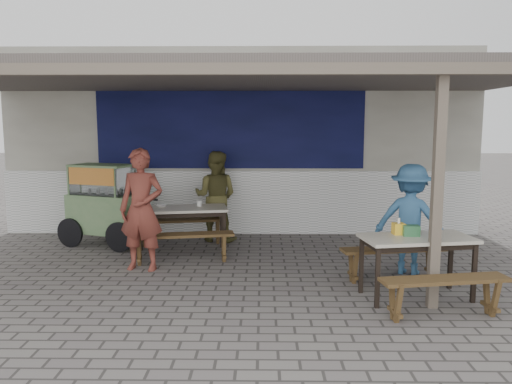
{
  "coord_description": "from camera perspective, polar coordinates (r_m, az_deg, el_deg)",
  "views": [
    {
      "loc": [
        0.42,
        -6.41,
        2.07
      ],
      "look_at": [
        0.31,
        0.9,
        1.08
      ],
      "focal_mm": 35.0,
      "sensor_mm": 36.0,
      "label": 1
    }
  ],
  "objects": [
    {
      "name": "condiment_bowl",
      "position": [
        8.19,
        -10.77,
        -1.54
      ],
      "size": [
        0.24,
        0.24,
        0.04
      ],
      "primitive_type": "imported",
      "rotation": [
        0.0,
        0.0,
        0.38
      ],
      "color": "white",
      "rests_on": "table_left"
    },
    {
      "name": "donation_box",
      "position": [
        6.26,
        17.3,
        -4.23
      ],
      "size": [
        0.2,
        0.14,
        0.13
      ],
      "primitive_type": "cube",
      "rotation": [
        0.0,
        0.0,
        -0.05
      ],
      "color": "#2E683D",
      "rests_on": "table_right"
    },
    {
      "name": "bench_left_street",
      "position": [
        7.59,
        -8.47,
        -5.55
      ],
      "size": [
        1.58,
        0.54,
        0.45
      ],
      "rotation": [
        0.0,
        0.0,
        0.17
      ],
      "color": "brown",
      "rests_on": "ground"
    },
    {
      "name": "table_left",
      "position": [
        8.1,
        -8.56,
        -2.32
      ],
      "size": [
        1.55,
        0.91,
        0.75
      ],
      "rotation": [
        0.0,
        0.0,
        0.17
      ],
      "color": "beige",
      "rests_on": "ground"
    },
    {
      "name": "tissue_box",
      "position": [
        6.3,
        15.98,
        -4.05
      ],
      "size": [
        0.15,
        0.15,
        0.14
      ],
      "primitive_type": "cube",
      "rotation": [
        0.0,
        0.0,
        0.09
      ],
      "color": "yellow",
      "rests_on": "table_right"
    },
    {
      "name": "vendor_cart",
      "position": [
        8.91,
        -16.95,
        -1.07
      ],
      "size": [
        1.79,
        1.08,
        1.4
      ],
      "rotation": [
        0.0,
        0.0,
        -0.34
      ],
      "color": "#708C5D",
      "rests_on": "ground"
    },
    {
      "name": "bench_right_street",
      "position": [
        5.79,
        20.74,
        -10.24
      ],
      "size": [
        1.43,
        0.5,
        0.45
      ],
      "rotation": [
        0.0,
        0.0,
        0.16
      ],
      "color": "brown",
      "rests_on": "ground"
    },
    {
      "name": "patron_street_side",
      "position": [
        7.27,
        -12.96,
        -1.97
      ],
      "size": [
        0.69,
        0.5,
        1.75
      ],
      "primitive_type": "imported",
      "rotation": [
        0.0,
        0.0,
        -0.14
      ],
      "color": "brown",
      "rests_on": "ground"
    },
    {
      "name": "patron_wall_side",
      "position": [
        8.9,
        -4.63,
        -0.49
      ],
      "size": [
        0.88,
        0.74,
        1.61
      ],
      "primitive_type": "imported",
      "rotation": [
        0.0,
        0.0,
        2.95
      ],
      "color": "brown",
      "rests_on": "ground"
    },
    {
      "name": "ground",
      "position": [
        6.75,
        -2.8,
        -10.17
      ],
      "size": [
        60.0,
        60.0,
        0.0
      ],
      "primitive_type": "plane",
      "color": "slate",
      "rests_on": "ground"
    },
    {
      "name": "bench_right_wall",
      "position": [
        6.92,
        15.4,
        -7.09
      ],
      "size": [
        1.43,
        0.5,
        0.45
      ],
      "rotation": [
        0.0,
        0.0,
        0.16
      ],
      "color": "brown",
      "rests_on": "ground"
    },
    {
      "name": "warung_roof",
      "position": [
        7.35,
        -2.36,
        12.74
      ],
      "size": [
        9.0,
        4.21,
        2.81
      ],
      "color": "#4F4944",
      "rests_on": "ground"
    },
    {
      "name": "patron_right_table",
      "position": [
        7.23,
        17.25,
        -3.01
      ],
      "size": [
        1.14,
        0.96,
        1.54
      ],
      "primitive_type": "imported",
      "rotation": [
        0.0,
        0.0,
        2.67
      ],
      "color": "#366693",
      "rests_on": "ground"
    },
    {
      "name": "table_right",
      "position": [
        6.27,
        17.95,
        -5.62
      ],
      "size": [
        1.39,
        0.84,
        0.75
      ],
      "rotation": [
        0.0,
        0.0,
        0.16
      ],
      "color": "beige",
      "rests_on": "ground"
    },
    {
      "name": "bench_left_wall",
      "position": [
        8.73,
        -8.55,
        -3.79
      ],
      "size": [
        1.58,
        0.54,
        0.45
      ],
      "rotation": [
        0.0,
        0.0,
        0.17
      ],
      "color": "brown",
      "rests_on": "ground"
    },
    {
      "name": "back_wall",
      "position": [
        10.0,
        -1.58,
        5.71
      ],
      "size": [
        9.0,
        1.28,
        3.5
      ],
      "color": "beige",
      "rests_on": "ground"
    },
    {
      "name": "condiment_jar",
      "position": [
        8.18,
        -6.52,
        -1.29
      ],
      "size": [
        0.08,
        0.08,
        0.09
      ],
      "primitive_type": "cylinder",
      "color": "silver",
      "rests_on": "table_left"
    }
  ]
}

